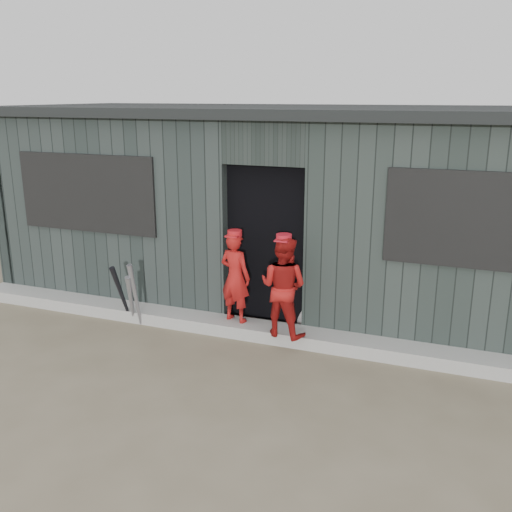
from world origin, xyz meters
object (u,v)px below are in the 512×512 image
at_px(bat_left, 131,300).
at_px(player_grey_back, 315,286).
at_px(player_red_right, 283,286).
at_px(bat_right, 122,295).
at_px(bat_mid, 135,295).
at_px(dugout, 299,205).
at_px(player_red_left, 235,277).

xyz_separation_m(bat_left, player_grey_back, (2.14, 0.67, 0.22)).
bearing_deg(player_red_right, player_grey_back, -100.63).
relative_size(bat_right, player_grey_back, 0.73).
bearing_deg(bat_mid, bat_left, 170.84).
distance_m(bat_mid, dugout, 2.59).
distance_m(bat_left, player_grey_back, 2.26).
bearing_deg(player_grey_back, dugout, -60.49).
bearing_deg(bat_left, player_grey_back, 17.35).
bearing_deg(player_red_left, bat_mid, 27.08).
distance_m(player_red_right, player_grey_back, 0.64).
relative_size(player_red_right, dugout, 0.14).
height_order(bat_left, bat_right, bat_right).
distance_m(bat_mid, player_red_right, 1.89).
xyz_separation_m(player_red_right, player_grey_back, (0.21, 0.58, -0.16)).
xyz_separation_m(bat_mid, dugout, (1.49, 1.94, 0.87)).
xyz_separation_m(bat_mid, bat_right, (-0.20, 0.01, -0.02)).
distance_m(bat_right, player_grey_back, 2.38).
height_order(bat_right, dugout, dugout).
bearing_deg(player_grey_back, bat_mid, 22.84).
bearing_deg(bat_mid, player_red_right, 3.03).
bearing_deg(player_grey_back, bat_left, 21.95).
xyz_separation_m(player_red_left, player_grey_back, (0.87, 0.39, -0.14)).
height_order(bat_left, player_grey_back, player_grey_back).
xyz_separation_m(player_red_right, dugout, (-0.37, 1.84, 0.56)).
relative_size(player_red_left, player_red_right, 0.95).
distance_m(bat_left, bat_right, 0.14).
bearing_deg(bat_right, player_red_right, 2.49).
bearing_deg(dugout, player_grey_back, -65.10).
relative_size(bat_mid, player_red_left, 0.76).
bearing_deg(player_red_right, bat_mid, 12.12).
distance_m(player_red_left, player_red_right, 0.69).
distance_m(player_grey_back, dugout, 1.56).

